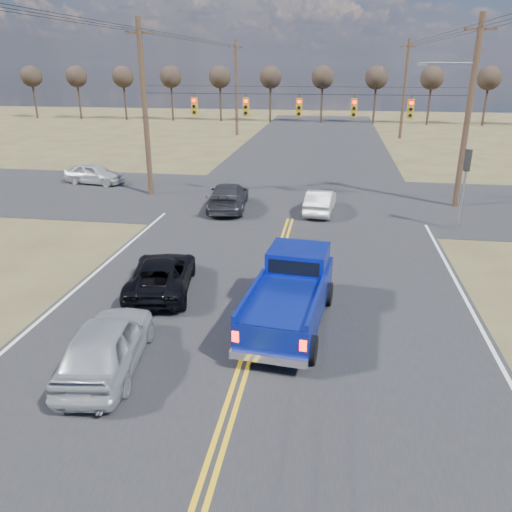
# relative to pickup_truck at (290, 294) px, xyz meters

# --- Properties ---
(ground) EXTENTS (160.00, 160.00, 0.00)m
(ground) POSITION_rel_pickup_truck_xyz_m (-0.99, -2.88, -1.00)
(ground) COLOR brown
(ground) RESTS_ON ground
(road_main) EXTENTS (14.00, 120.00, 0.02)m
(road_main) POSITION_rel_pickup_truck_xyz_m (-0.99, 7.12, -1.00)
(road_main) COLOR #28282B
(road_main) RESTS_ON ground
(road_cross) EXTENTS (120.00, 12.00, 0.02)m
(road_cross) POSITION_rel_pickup_truck_xyz_m (-0.99, 15.12, -1.00)
(road_cross) COLOR #28282B
(road_cross) RESTS_ON ground
(signal_gantry) EXTENTS (19.60, 4.83, 10.00)m
(signal_gantry) POSITION_rel_pickup_truck_xyz_m (-0.49, 14.90, 4.06)
(signal_gantry) COLOR #473323
(signal_gantry) RESTS_ON ground
(utility_poles) EXTENTS (19.60, 58.32, 10.00)m
(utility_poles) POSITION_rel_pickup_truck_xyz_m (-0.99, 14.12, 4.22)
(utility_poles) COLOR #473323
(utility_poles) RESTS_ON ground
(treeline) EXTENTS (87.00, 117.80, 7.40)m
(treeline) POSITION_rel_pickup_truck_xyz_m (-0.99, 24.08, 4.70)
(treeline) COLOR #33261C
(treeline) RESTS_ON ground
(pickup_truck) EXTENTS (2.64, 5.69, 2.07)m
(pickup_truck) POSITION_rel_pickup_truck_xyz_m (0.00, 0.00, 0.00)
(pickup_truck) COLOR black
(pickup_truck) RESTS_ON ground
(silver_suv) EXTENTS (2.30, 4.54, 1.48)m
(silver_suv) POSITION_rel_pickup_truck_xyz_m (-4.52, -3.18, -0.26)
(silver_suv) COLOR #B5B9BD
(silver_suv) RESTS_ON ground
(black_suv) EXTENTS (2.80, 4.77, 1.25)m
(black_suv) POSITION_rel_pickup_truck_xyz_m (-4.71, 1.73, -0.38)
(black_suv) COLOR black
(black_suv) RESTS_ON ground
(white_car_queue) EXTENTS (1.68, 3.98, 1.28)m
(white_car_queue) POSITION_rel_pickup_truck_xyz_m (0.48, 12.62, -0.37)
(white_car_queue) COLOR silver
(white_car_queue) RESTS_ON ground
(dgrey_car_queue) EXTENTS (2.48, 5.12, 1.44)m
(dgrey_car_queue) POSITION_rel_pickup_truck_xyz_m (-4.60, 12.62, -0.29)
(dgrey_car_queue) COLOR #313236
(dgrey_car_queue) RESTS_ON ground
(cross_car_west) EXTENTS (2.16, 4.20, 1.37)m
(cross_car_west) POSITION_rel_pickup_truck_xyz_m (-14.76, 17.36, -0.32)
(cross_car_west) COLOR silver
(cross_car_west) RESTS_ON ground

